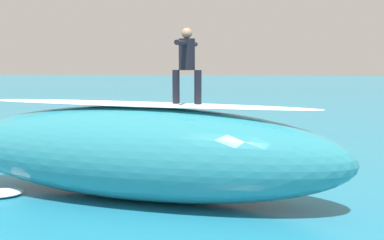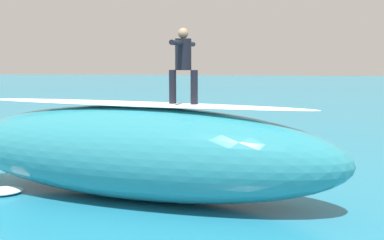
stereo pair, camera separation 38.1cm
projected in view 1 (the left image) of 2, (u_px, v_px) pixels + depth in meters
ground_plane at (140, 165)px, 12.47m from camera, size 120.00×120.00×0.00m
wave_crest at (142, 153)px, 9.41m from camera, size 8.92×3.97×1.97m
wave_foam_lip at (141, 104)px, 9.27m from camera, size 7.35×2.26×0.08m
surfboard_riding at (187, 106)px, 9.00m from camera, size 2.30×0.90×0.08m
surfer_riding at (187, 60)px, 8.87m from camera, size 0.59×1.42×1.51m
surfboard_paddling at (195, 156)px, 13.38m from camera, size 1.73×2.32×0.07m
surfer_paddling at (198, 150)px, 13.46m from camera, size 1.02×1.42×0.29m
buoy_marker at (278, 151)px, 12.93m from camera, size 0.54×0.54×0.91m
foam_patch_near at (10, 168)px, 11.90m from camera, size 0.64×0.70×0.11m
foam_patch_mid at (3, 193)px, 9.67m from camera, size 1.01×0.88×0.14m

